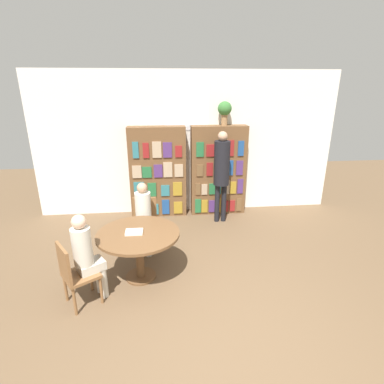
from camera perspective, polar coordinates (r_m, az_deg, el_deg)
The scene contains 12 objects.
ground_plane at distance 3.65m, azimuth 5.27°, elevation -27.72°, with size 16.00×16.00×0.00m, color brown.
wall_back at distance 6.47m, azimuth -0.89°, elevation 9.12°, with size 6.40×0.07×3.00m.
bookshelf_left at distance 6.39m, azimuth -6.52°, elevation 3.74°, with size 1.17×0.34×1.91m.
bookshelf_right at distance 6.50m, azimuth 5.00°, elevation 4.06°, with size 1.17×0.34×1.91m.
flower_vase at distance 6.30m, azimuth 6.24°, elevation 15.26°, with size 0.28×0.28×0.48m.
reading_table at distance 4.36m, azimuth -10.13°, elevation -9.10°, with size 1.17×1.17×0.74m.
chair_near_camera at distance 4.13m, azimuth -21.52°, elevation -14.02°, with size 0.55×0.55×0.88m.
chair_left_side at distance 5.24m, azimuth -8.97°, elevation -5.43°, with size 0.42×0.42×0.88m.
seated_reader_left at distance 4.99m, azimuth -9.27°, elevation -4.26°, with size 0.27×0.38×1.22m.
seated_reader_right at distance 4.08m, azimuth -19.39°, elevation -10.98°, with size 0.40×0.38×1.23m.
librarian_standing at distance 5.96m, azimuth 5.67°, elevation 4.64°, with size 0.31×0.58×1.87m.
open_book_on_table at distance 4.30m, azimuth -10.97°, elevation -7.48°, with size 0.24×0.18×0.03m.
Camera 1 is at (-0.54, -2.42, 2.68)m, focal length 28.00 mm.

